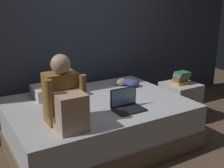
{
  "coord_description": "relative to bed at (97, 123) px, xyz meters",
  "views": [
    {
      "loc": [
        -1.61,
        -2.41,
        1.65
      ],
      "look_at": [
        -0.12,
        0.1,
        0.76
      ],
      "focal_mm": 45.96,
      "sensor_mm": 36.0,
      "label": 1
    }
  ],
  "objects": [
    {
      "name": "ground_plane",
      "position": [
        0.2,
        -0.3,
        -0.25
      ],
      "size": [
        8.0,
        8.0,
        0.0
      ],
      "primitive_type": "plane",
      "color": "brown"
    },
    {
      "name": "book_stack",
      "position": [
        1.29,
        0.0,
        0.36
      ],
      "size": [
        0.21,
        0.15,
        0.17
      ],
      "color": "gold",
      "rests_on": "nightstand"
    },
    {
      "name": "person_sitting",
      "position": [
        -0.53,
        -0.39,
        0.51
      ],
      "size": [
        0.39,
        0.44,
        0.66
      ],
      "color": "olive",
      "rests_on": "bed"
    },
    {
      "name": "clothes_pile",
      "position": [
        0.64,
        0.33,
        0.31
      ],
      "size": [
        0.27,
        0.28,
        0.1
      ],
      "color": "gray",
      "rests_on": "bed"
    },
    {
      "name": "laptop",
      "position": [
        0.17,
        -0.36,
        0.31
      ],
      "size": [
        0.32,
        0.23,
        0.22
      ],
      "color": "black",
      "rests_on": "bed"
    },
    {
      "name": "nightstand",
      "position": [
        1.3,
        0.01,
        0.01
      ],
      "size": [
        0.44,
        0.46,
        0.52
      ],
      "color": "beige",
      "rests_on": "ground_plane"
    },
    {
      "name": "pillow",
      "position": [
        -0.31,
        0.45,
        0.32
      ],
      "size": [
        0.56,
        0.36,
        0.13
      ],
      "primitive_type": "cube",
      "color": "silver",
      "rests_on": "bed"
    },
    {
      "name": "bed",
      "position": [
        0.0,
        0.0,
        0.0
      ],
      "size": [
        2.0,
        1.5,
        0.51
      ],
      "color": "#7A6047",
      "rests_on": "ground_plane"
    },
    {
      "name": "wall_back",
      "position": [
        0.2,
        0.9,
        1.1
      ],
      "size": [
        5.6,
        0.1,
        2.7
      ],
      "primitive_type": "cube",
      "color": "#383D4C",
      "rests_on": "ground_plane"
    }
  ]
}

